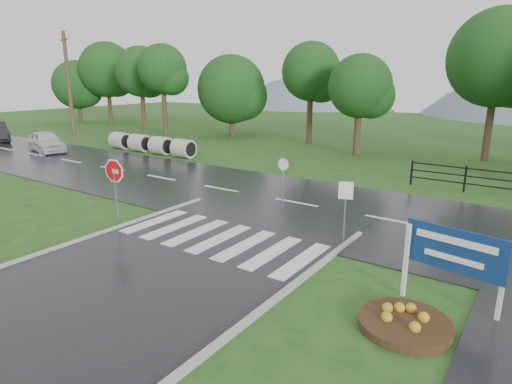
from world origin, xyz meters
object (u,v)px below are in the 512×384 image
Objects in this scene: stop_sign at (114,176)px; car_white at (47,152)px; estate_billboard at (454,254)px; culvert_pipes at (150,144)px.

stop_sign is 0.59× the size of car_white.
estate_billboard is at bearing -88.86° from car_white.
culvert_pipes is 1.77× the size of car_white.
estate_billboard is (10.80, 0.61, -0.46)m from stop_sign.
car_white is at bearing 166.81° from estate_billboard.
culvert_pipes is 7.40m from car_white.
stop_sign is (10.47, -10.90, 1.17)m from culvert_pipes.
culvert_pipes is 3.01× the size of stop_sign.
stop_sign is 1.17× the size of estate_billboard.
car_white is at bearing -148.66° from culvert_pipes.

